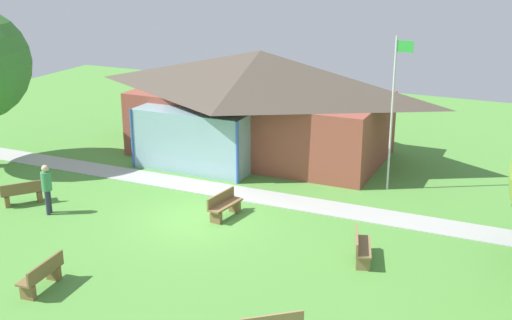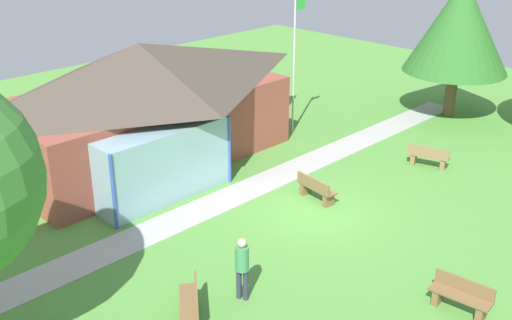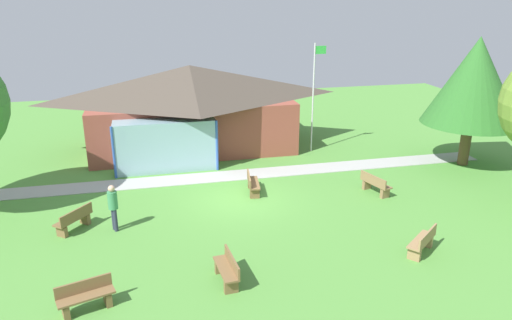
% 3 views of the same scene
% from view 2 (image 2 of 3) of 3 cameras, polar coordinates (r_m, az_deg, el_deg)
% --- Properties ---
extents(ground_plane, '(44.00, 44.00, 0.00)m').
position_cam_2_polar(ground_plane, '(20.28, 5.24, -4.69)').
color(ground_plane, '#54933D').
extents(pavilion, '(11.51, 7.13, 4.49)m').
position_cam_2_polar(pavilion, '(23.61, -10.28, 5.25)').
color(pavilion, brown).
rests_on(pavilion, ground_plane).
extents(footpath, '(25.56, 1.37, 0.03)m').
position_cam_2_polar(footpath, '(21.84, -0.06, -2.42)').
color(footpath, '#ADADA8').
rests_on(footpath, ground_plane).
extents(flagpole, '(0.64, 0.08, 5.69)m').
position_cam_2_polar(flagpole, '(26.02, 3.53, 9.09)').
color(flagpole, silver).
rests_on(flagpole, ground_plane).
extents(bench_mid_right, '(0.85, 1.56, 0.84)m').
position_cam_2_polar(bench_mid_right, '(24.11, 15.45, 0.25)').
color(bench_mid_right, olive).
rests_on(bench_mid_right, ground_plane).
extents(bench_rear_near_path, '(0.64, 1.55, 0.84)m').
position_cam_2_polar(bench_rear_near_path, '(20.83, 5.49, -2.67)').
color(bench_rear_near_path, brown).
rests_on(bench_rear_near_path, ground_plane).
extents(bench_front_center, '(0.58, 1.53, 0.84)m').
position_cam_2_polar(bench_front_center, '(16.34, 18.18, -11.77)').
color(bench_front_center, brown).
rests_on(bench_front_center, ground_plane).
extents(bench_mid_left, '(1.28, 1.45, 0.84)m').
position_cam_2_polar(bench_mid_left, '(15.40, -5.96, -12.92)').
color(bench_mid_left, brown).
rests_on(bench_mid_left, ground_plane).
extents(visitor_strolling_lawn, '(0.34, 0.34, 1.74)m').
position_cam_2_polar(visitor_strolling_lawn, '(15.63, -1.28, -9.45)').
color(visitor_strolling_lawn, '#2D3347').
rests_on(visitor_strolling_lawn, ground_plane).
extents(tree_east_hedge, '(4.57, 4.57, 6.21)m').
position_cam_2_polar(tree_east_hedge, '(29.21, 18.05, 11.58)').
color(tree_east_hedge, brown).
rests_on(tree_east_hedge, ground_plane).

